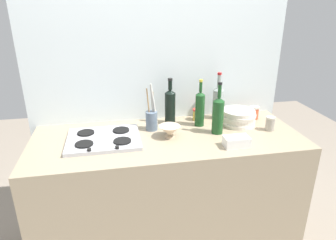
{
  "coord_description": "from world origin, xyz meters",
  "views": [
    {
      "loc": [
        -0.34,
        -1.8,
        1.75
      ],
      "look_at": [
        0.0,
        0.0,
        1.02
      ],
      "focal_mm": 32.35,
      "sensor_mm": 36.0,
      "label": 1
    }
  ],
  "objects_px": {
    "utensil_crock": "(152,119)",
    "wine_bottle_mid_left": "(218,102)",
    "butter_dish": "(236,142)",
    "condiment_jar_spare": "(197,114)",
    "wine_bottle_leftmost": "(170,106)",
    "mixing_bowl": "(170,131)",
    "wine_bottle_rightmost": "(200,108)",
    "condiment_jar_rear": "(254,113)",
    "wine_bottle_mid_right": "(218,115)",
    "stovetop_hob": "(104,139)",
    "condiment_jar_front": "(270,123)",
    "plate_stack": "(239,117)"
  },
  "relations": [
    {
      "from": "mixing_bowl",
      "to": "wine_bottle_rightmost",
      "type": "bearing_deg",
      "value": 32.45
    },
    {
      "from": "wine_bottle_mid_right",
      "to": "mixing_bowl",
      "type": "relative_size",
      "value": 2.47
    },
    {
      "from": "wine_bottle_mid_left",
      "to": "wine_bottle_rightmost",
      "type": "bearing_deg",
      "value": -146.96
    },
    {
      "from": "mixing_bowl",
      "to": "butter_dish",
      "type": "bearing_deg",
      "value": -28.89
    },
    {
      "from": "wine_bottle_rightmost",
      "to": "mixing_bowl",
      "type": "height_order",
      "value": "wine_bottle_rightmost"
    },
    {
      "from": "butter_dish",
      "to": "condiment_jar_spare",
      "type": "bearing_deg",
      "value": 103.74
    },
    {
      "from": "condiment_jar_front",
      "to": "condiment_jar_spare",
      "type": "height_order",
      "value": "condiment_jar_front"
    },
    {
      "from": "condiment_jar_front",
      "to": "utensil_crock",
      "type": "bearing_deg",
      "value": 168.59
    },
    {
      "from": "wine_bottle_rightmost",
      "to": "condiment_jar_rear",
      "type": "bearing_deg",
      "value": 6.02
    },
    {
      "from": "butter_dish",
      "to": "wine_bottle_mid_right",
      "type": "bearing_deg",
      "value": 102.79
    },
    {
      "from": "mixing_bowl",
      "to": "condiment_jar_spare",
      "type": "height_order",
      "value": "condiment_jar_spare"
    },
    {
      "from": "condiment_jar_rear",
      "to": "wine_bottle_leftmost",
      "type": "bearing_deg",
      "value": 177.0
    },
    {
      "from": "utensil_crock",
      "to": "condiment_jar_spare",
      "type": "relative_size",
      "value": 3.77
    },
    {
      "from": "mixing_bowl",
      "to": "condiment_jar_spare",
      "type": "xyz_separation_m",
      "value": [
        0.27,
        0.26,
        0.0
      ]
    },
    {
      "from": "utensil_crock",
      "to": "condiment_jar_rear",
      "type": "xyz_separation_m",
      "value": [
        0.8,
        0.06,
        -0.03
      ]
    },
    {
      "from": "wine_bottle_mid_right",
      "to": "condiment_jar_front",
      "type": "bearing_deg",
      "value": -3.08
    },
    {
      "from": "condiment_jar_front",
      "to": "condiment_jar_rear",
      "type": "bearing_deg",
      "value": 93.45
    },
    {
      "from": "stovetop_hob",
      "to": "wine_bottle_mid_right",
      "type": "relative_size",
      "value": 1.3
    },
    {
      "from": "stovetop_hob",
      "to": "condiment_jar_front",
      "type": "bearing_deg",
      "value": -1.97
    },
    {
      "from": "plate_stack",
      "to": "utensil_crock",
      "type": "height_order",
      "value": "utensil_crock"
    },
    {
      "from": "plate_stack",
      "to": "mixing_bowl",
      "type": "distance_m",
      "value": 0.55
    },
    {
      "from": "wine_bottle_mid_left",
      "to": "mixing_bowl",
      "type": "distance_m",
      "value": 0.51
    },
    {
      "from": "wine_bottle_rightmost",
      "to": "condiment_jar_rear",
      "type": "xyz_separation_m",
      "value": [
        0.45,
        0.05,
        -0.08
      ]
    },
    {
      "from": "mixing_bowl",
      "to": "condiment_jar_rear",
      "type": "bearing_deg",
      "value": 16.54
    },
    {
      "from": "mixing_bowl",
      "to": "utensil_crock",
      "type": "bearing_deg",
      "value": 123.93
    },
    {
      "from": "mixing_bowl",
      "to": "condiment_jar_spare",
      "type": "relative_size",
      "value": 1.65
    },
    {
      "from": "wine_bottle_mid_right",
      "to": "butter_dish",
      "type": "distance_m",
      "value": 0.24
    },
    {
      "from": "condiment_jar_rear",
      "to": "condiment_jar_spare",
      "type": "xyz_separation_m",
      "value": [
        -0.43,
        0.06,
        -0.01
      ]
    },
    {
      "from": "wine_bottle_mid_right",
      "to": "butter_dish",
      "type": "xyz_separation_m",
      "value": [
        0.05,
        -0.21,
        -0.1
      ]
    },
    {
      "from": "wine_bottle_rightmost",
      "to": "condiment_jar_spare",
      "type": "bearing_deg",
      "value": 81.75
    },
    {
      "from": "plate_stack",
      "to": "condiment_jar_front",
      "type": "relative_size",
      "value": 2.45
    },
    {
      "from": "plate_stack",
      "to": "wine_bottle_mid_left",
      "type": "distance_m",
      "value": 0.2
    },
    {
      "from": "stovetop_hob",
      "to": "wine_bottle_leftmost",
      "type": "distance_m",
      "value": 0.54
    },
    {
      "from": "mixing_bowl",
      "to": "butter_dish",
      "type": "xyz_separation_m",
      "value": [
        0.38,
        -0.21,
        -0.01
      ]
    },
    {
      "from": "wine_bottle_leftmost",
      "to": "mixing_bowl",
      "type": "bearing_deg",
      "value": -101.91
    },
    {
      "from": "wine_bottle_rightmost",
      "to": "wine_bottle_mid_left",
      "type": "bearing_deg",
      "value": 33.04
    },
    {
      "from": "mixing_bowl",
      "to": "condiment_jar_rear",
      "type": "height_order",
      "value": "condiment_jar_rear"
    },
    {
      "from": "wine_bottle_mid_right",
      "to": "condiment_jar_rear",
      "type": "distance_m",
      "value": 0.42
    },
    {
      "from": "wine_bottle_mid_right",
      "to": "stovetop_hob",
      "type": "bearing_deg",
      "value": 178.57
    },
    {
      "from": "utensil_crock",
      "to": "wine_bottle_mid_left",
      "type": "bearing_deg",
      "value": 13.66
    },
    {
      "from": "wine_bottle_leftmost",
      "to": "wine_bottle_mid_right",
      "type": "bearing_deg",
      "value": -40.01
    },
    {
      "from": "wine_bottle_rightmost",
      "to": "mixing_bowl",
      "type": "distance_m",
      "value": 0.31
    },
    {
      "from": "condiment_jar_front",
      "to": "condiment_jar_rear",
      "type": "height_order",
      "value": "same"
    },
    {
      "from": "wine_bottle_leftmost",
      "to": "utensil_crock",
      "type": "relative_size",
      "value": 1.02
    },
    {
      "from": "wine_bottle_leftmost",
      "to": "utensil_crock",
      "type": "height_order",
      "value": "wine_bottle_leftmost"
    },
    {
      "from": "wine_bottle_mid_left",
      "to": "condiment_jar_front",
      "type": "xyz_separation_m",
      "value": [
        0.28,
        -0.29,
        -0.08
      ]
    },
    {
      "from": "wine_bottle_mid_right",
      "to": "mixing_bowl",
      "type": "bearing_deg",
      "value": -179.46
    },
    {
      "from": "plate_stack",
      "to": "butter_dish",
      "type": "bearing_deg",
      "value": -114.98
    },
    {
      "from": "wine_bottle_rightmost",
      "to": "utensil_crock",
      "type": "distance_m",
      "value": 0.35
    },
    {
      "from": "wine_bottle_leftmost",
      "to": "wine_bottle_rightmost",
      "type": "distance_m",
      "value": 0.22
    }
  ]
}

